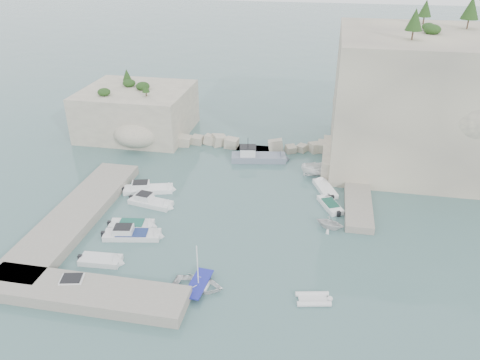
% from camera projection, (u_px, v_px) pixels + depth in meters
% --- Properties ---
extents(ground, '(400.00, 400.00, 0.00)m').
position_uv_depth(ground, '(229.00, 231.00, 49.39)').
color(ground, '#496E6D').
rests_on(ground, ground).
extents(cliff_east, '(26.00, 22.00, 17.00)m').
position_uv_depth(cliff_east, '(435.00, 100.00, 61.66)').
color(cliff_east, beige).
rests_on(cliff_east, ground).
extents(cliff_terrace, '(8.00, 10.00, 2.50)m').
position_uv_depth(cliff_terrace, '(353.00, 159.00, 62.32)').
color(cliff_terrace, beige).
rests_on(cliff_terrace, ground).
extents(outcrop_west, '(16.00, 14.00, 7.00)m').
position_uv_depth(outcrop_west, '(137.00, 111.00, 72.93)').
color(outcrop_west, beige).
rests_on(outcrop_west, ground).
extents(quay_west, '(5.00, 24.00, 1.10)m').
position_uv_depth(quay_west, '(76.00, 215.00, 51.12)').
color(quay_west, '#9E9689').
rests_on(quay_west, ground).
extents(quay_south, '(18.00, 4.00, 1.10)m').
position_uv_depth(quay_south, '(84.00, 293.00, 39.93)').
color(quay_south, '#9E9689').
rests_on(quay_south, ground).
extents(ledge_east, '(3.00, 16.00, 0.80)m').
position_uv_depth(ledge_east, '(357.00, 194.00, 55.66)').
color(ledge_east, '#9E9689').
rests_on(ledge_east, ground).
extents(breakwater, '(28.00, 3.00, 1.40)m').
position_uv_depth(breakwater, '(254.00, 144.00, 68.41)').
color(breakwater, beige).
rests_on(breakwater, ground).
extents(motorboat_a, '(6.72, 3.58, 1.40)m').
position_uv_depth(motorboat_a, '(149.00, 191.00, 57.10)').
color(motorboat_a, white).
rests_on(motorboat_a, ground).
extents(motorboat_b, '(5.86, 2.84, 1.40)m').
position_uv_depth(motorboat_b, '(151.00, 205.00, 54.26)').
color(motorboat_b, silver).
rests_on(motorboat_b, ground).
extents(motorboat_c, '(5.31, 2.54, 0.70)m').
position_uv_depth(motorboat_c, '(132.00, 227.00, 50.03)').
color(motorboat_c, silver).
rests_on(motorboat_c, ground).
extents(motorboat_d, '(6.59, 2.99, 1.40)m').
position_uv_depth(motorboat_d, '(132.00, 237.00, 48.34)').
color(motorboat_d, silver).
rests_on(motorboat_d, ground).
extents(motorboat_e, '(4.38, 2.01, 0.70)m').
position_uv_depth(motorboat_e, '(101.00, 262.00, 44.58)').
color(motorboat_e, silver).
rests_on(motorboat_e, ground).
extents(motorboat_f, '(6.43, 3.16, 1.40)m').
position_uv_depth(motorboat_f, '(84.00, 289.00, 41.17)').
color(motorboat_f, silver).
rests_on(motorboat_f, ground).
extents(rowboat, '(4.79, 3.60, 0.94)m').
position_uv_depth(rowboat, '(199.00, 288.00, 41.35)').
color(rowboat, white).
rests_on(rowboat, ground).
extents(inflatable_dinghy, '(3.41, 2.14, 0.44)m').
position_uv_depth(inflatable_dinghy, '(313.00, 301.00, 39.89)').
color(inflatable_dinghy, silver).
rests_on(inflatable_dinghy, ground).
extents(tender_east_a, '(3.66, 3.40, 1.58)m').
position_uv_depth(tender_east_a, '(329.00, 228.00, 49.86)').
color(tender_east_a, silver).
rests_on(tender_east_a, ground).
extents(tender_east_b, '(3.40, 4.74, 0.70)m').
position_uv_depth(tender_east_b, '(330.00, 207.00, 53.76)').
color(tender_east_b, white).
rests_on(tender_east_b, ground).
extents(tender_east_c, '(3.46, 5.40, 0.70)m').
position_uv_depth(tender_east_c, '(325.00, 191.00, 57.24)').
color(tender_east_c, white).
rests_on(tender_east_c, ground).
extents(tender_east_d, '(5.53, 3.38, 2.00)m').
position_uv_depth(tender_east_d, '(320.00, 175.00, 61.01)').
color(tender_east_d, white).
rests_on(tender_east_d, ground).
extents(work_boat, '(8.47, 3.77, 2.20)m').
position_uv_depth(work_boat, '(258.00, 160.00, 64.99)').
color(work_boat, slate).
rests_on(work_boat, ground).
extents(rowboat_mast, '(0.10, 0.10, 4.20)m').
position_uv_depth(rowboat_mast, '(197.00, 264.00, 40.17)').
color(rowboat_mast, white).
rests_on(rowboat_mast, rowboat).
extents(vegetation, '(53.48, 13.88, 13.40)m').
position_uv_depth(vegetation, '(405.00, 23.00, 59.41)').
color(vegetation, '#1E4219').
rests_on(vegetation, ground).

